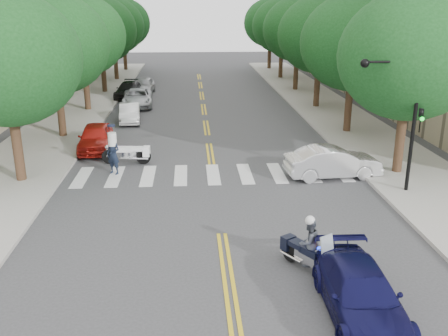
{
  "coord_description": "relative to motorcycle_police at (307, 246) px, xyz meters",
  "views": [
    {
      "loc": [
        -1.01,
        -16.07,
        7.8
      ],
      "look_at": [
        0.32,
        3.53,
        1.3
      ],
      "focal_mm": 40.0,
      "sensor_mm": 36.0,
      "label": 1
    }
  ],
  "objects": [
    {
      "name": "sedan_blue",
      "position": [
        0.84,
        -2.44,
        -0.16
      ],
      "size": [
        1.93,
        4.54,
        1.31
      ],
      "primitive_type": "imported",
      "rotation": [
        0.0,
        0.0,
        -0.02
      ],
      "color": "#0E0E3B",
      "rests_on": "ground"
    },
    {
      "name": "sidewalk_left",
      "position": [
        -11.94,
        24.66,
        -0.73
      ],
      "size": [
        5.0,
        60.0,
        0.15
      ],
      "primitive_type": "cube",
      "color": "#9E9991",
      "rests_on": "ground"
    },
    {
      "name": "parked_car_d",
      "position": [
        -8.74,
        29.99,
        -0.12
      ],
      "size": [
        2.36,
        4.89,
        1.37
      ],
      "primitive_type": "imported",
      "rotation": [
        0.0,
        0.0,
        -0.1
      ],
      "color": "black",
      "rests_on": "ground"
    },
    {
      "name": "tree_l_0",
      "position": [
        -11.24,
        8.66,
        4.75
      ],
      "size": [
        6.4,
        6.4,
        8.45
      ],
      "color": "#382316",
      "rests_on": "ground"
    },
    {
      "name": "tree_r_0",
      "position": [
        6.36,
        8.66,
        4.75
      ],
      "size": [
        6.4,
        6.4,
        8.45
      ],
      "color": "#382316",
      "rests_on": "ground"
    },
    {
      "name": "officer_standing",
      "position": [
        -7.17,
        9.57,
        0.17
      ],
      "size": [
        0.85,
        0.78,
        1.96
      ],
      "primitive_type": "imported",
      "rotation": [
        0.0,
        0.0,
        -0.57
      ],
      "color": "black",
      "rests_on": "ground"
    },
    {
      "name": "parked_car_e",
      "position": [
        -7.64,
        32.16,
        -0.09
      ],
      "size": [
        1.96,
        4.31,
        1.44
      ],
      "primitive_type": "imported",
      "rotation": [
        0.0,
        0.0,
        -0.06
      ],
      "color": "#A4A4A9",
      "rests_on": "ground"
    },
    {
      "name": "tree_r_2",
      "position": [
        6.36,
        24.66,
        4.75
      ],
      "size": [
        6.4,
        6.4,
        8.45
      ],
      "color": "#382316",
      "rests_on": "ground"
    },
    {
      "name": "motorcycle_parked",
      "position": [
        -6.55,
        11.14,
        -0.25
      ],
      "size": [
        2.51,
        0.67,
        1.62
      ],
      "rotation": [
        0.0,
        0.0,
        1.5
      ],
      "color": "black",
      "rests_on": "ground"
    },
    {
      "name": "tree_r_3",
      "position": [
        6.36,
        32.66,
        4.75
      ],
      "size": [
        6.4,
        6.4,
        8.45
      ],
      "color": "#382316",
      "rests_on": "ground"
    },
    {
      "name": "tree_l_4",
      "position": [
        -11.24,
        40.66,
        4.75
      ],
      "size": [
        6.4,
        6.4,
        8.45
      ],
      "color": "#382316",
      "rests_on": "ground"
    },
    {
      "name": "tree_l_2",
      "position": [
        -11.24,
        24.66,
        4.75
      ],
      "size": [
        6.4,
        6.4,
        8.45
      ],
      "color": "#382316",
      "rests_on": "ground"
    },
    {
      "name": "parked_car_c",
      "position": [
        -7.64,
        26.16,
        -0.12
      ],
      "size": [
        2.59,
        5.06,
        1.37
      ],
      "primitive_type": "imported",
      "rotation": [
        0.0,
        0.0,
        0.07
      ],
      "color": "#B0B3B8",
      "rests_on": "ground"
    },
    {
      "name": "tree_l_5",
      "position": [
        -11.24,
        48.66,
        4.75
      ],
      "size": [
        6.4,
        6.4,
        8.45
      ],
      "color": "#382316",
      "rests_on": "ground"
    },
    {
      "name": "tree_r_1",
      "position": [
        6.36,
        16.66,
        4.75
      ],
      "size": [
        6.4,
        6.4,
        8.45
      ],
      "color": "#382316",
      "rests_on": "ground"
    },
    {
      "name": "convertible",
      "position": [
        3.15,
        8.43,
        -0.08
      ],
      "size": [
        4.57,
        1.95,
        1.46
      ],
      "primitive_type": "imported",
      "rotation": [
        0.0,
        0.0,
        1.66
      ],
      "color": "silver",
      "rests_on": "ground"
    },
    {
      "name": "tree_l_3",
      "position": [
        -11.24,
        32.66,
        4.75
      ],
      "size": [
        6.4,
        6.4,
        8.45
      ],
      "color": "#382316",
      "rests_on": "ground"
    },
    {
      "name": "motorcycle_police",
      "position": [
        0.0,
        0.0,
        0.0
      ],
      "size": [
        1.42,
        2.0,
        1.81
      ],
      "rotation": [
        0.0,
        0.0,
        3.71
      ],
      "color": "black",
      "rests_on": "ground"
    },
    {
      "name": "parked_car_b",
      "position": [
        -7.64,
        20.66,
        -0.18
      ],
      "size": [
        1.68,
        3.94,
        1.26
      ],
      "primitive_type": "imported",
      "rotation": [
        0.0,
        0.0,
        0.09
      ],
      "color": "silver",
      "rests_on": "ground"
    },
    {
      "name": "parked_car_a",
      "position": [
        -8.74,
        13.77,
        -0.07
      ],
      "size": [
        2.0,
        4.43,
        1.48
      ],
      "primitive_type": "imported",
      "rotation": [
        0.0,
        0.0,
        0.06
      ],
      "color": "#AA1912",
      "rests_on": "ground"
    },
    {
      "name": "sidewalk_right",
      "position": [
        7.06,
        24.66,
        -0.73
      ],
      "size": [
        5.0,
        60.0,
        0.15
      ],
      "primitive_type": "cube",
      "color": "#9E9991",
      "rests_on": "ground"
    },
    {
      "name": "ground",
      "position": [
        -2.44,
        2.66,
        -0.81
      ],
      "size": [
        140.0,
        140.0,
        0.0
      ],
      "primitive_type": "plane",
      "color": "#38383A",
      "rests_on": "ground"
    },
    {
      "name": "traffic_signal_pole",
      "position": [
        5.28,
        6.15,
        2.91
      ],
      "size": [
        2.82,
        0.42,
        6.0
      ],
      "color": "black",
      "rests_on": "ground"
    },
    {
      "name": "tree_r_5",
      "position": [
        6.36,
        48.66,
        4.75
      ],
      "size": [
        6.4,
        6.4,
        8.45
      ],
      "color": "#382316",
      "rests_on": "ground"
    },
    {
      "name": "tree_l_1",
      "position": [
        -11.24,
        16.66,
        4.75
      ],
      "size": [
        6.4,
        6.4,
        8.45
      ],
      "color": "#382316",
      "rests_on": "ground"
    },
    {
      "name": "tree_r_4",
      "position": [
        6.36,
        40.66,
        4.75
      ],
      "size": [
        6.4,
        6.4,
        8.45
      ],
      "color": "#382316",
      "rests_on": "ground"
    }
  ]
}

